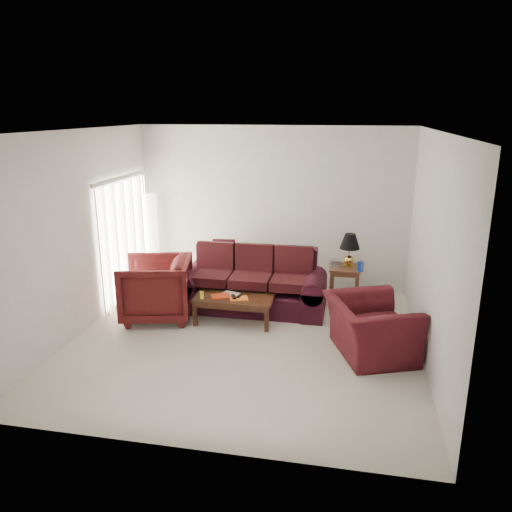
{
  "coord_description": "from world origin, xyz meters",
  "views": [
    {
      "loc": [
        1.44,
        -6.54,
        3.26
      ],
      "look_at": [
        0.0,
        0.85,
        1.05
      ],
      "focal_mm": 35.0,
      "sensor_mm": 36.0,
      "label": 1
    }
  ],
  "objects_px": {
    "sofa": "(252,281)",
    "armchair_left": "(156,289)",
    "armchair_right": "(371,328)",
    "coffee_table": "(234,309)",
    "end_table": "(344,282)",
    "floor_lamp": "(152,238)"
  },
  "relations": [
    {
      "from": "end_table",
      "to": "floor_lamp",
      "type": "bearing_deg",
      "value": 177.35
    },
    {
      "from": "armchair_right",
      "to": "coffee_table",
      "type": "height_order",
      "value": "armchair_right"
    },
    {
      "from": "sofa",
      "to": "armchair_left",
      "type": "xyz_separation_m",
      "value": [
        -1.43,
        -0.67,
        -0.0
      ]
    },
    {
      "from": "sofa",
      "to": "armchair_left",
      "type": "height_order",
      "value": "sofa"
    },
    {
      "from": "armchair_right",
      "to": "coffee_table",
      "type": "relative_size",
      "value": 0.97
    },
    {
      "from": "sofa",
      "to": "armchair_right",
      "type": "distance_m",
      "value": 2.32
    },
    {
      "from": "sofa",
      "to": "armchair_left",
      "type": "distance_m",
      "value": 1.58
    },
    {
      "from": "sofa",
      "to": "end_table",
      "type": "height_order",
      "value": "sofa"
    },
    {
      "from": "armchair_right",
      "to": "coffee_table",
      "type": "bearing_deg",
      "value": 50.93
    },
    {
      "from": "floor_lamp",
      "to": "armchair_left",
      "type": "relative_size",
      "value": 1.61
    },
    {
      "from": "sofa",
      "to": "end_table",
      "type": "xyz_separation_m",
      "value": [
        1.53,
        0.81,
        -0.21
      ]
    },
    {
      "from": "sofa",
      "to": "armchair_right",
      "type": "xyz_separation_m",
      "value": [
        1.92,
        -1.29,
        -0.11
      ]
    },
    {
      "from": "end_table",
      "to": "floor_lamp",
      "type": "xyz_separation_m",
      "value": [
        -3.68,
        0.17,
        0.59
      ]
    },
    {
      "from": "armchair_left",
      "to": "sofa",
      "type": "bearing_deg",
      "value": 101.69
    },
    {
      "from": "sofa",
      "to": "armchair_right",
      "type": "bearing_deg",
      "value": -35.26
    },
    {
      "from": "floor_lamp",
      "to": "coffee_table",
      "type": "relative_size",
      "value": 1.42
    },
    {
      "from": "armchair_left",
      "to": "armchair_right",
      "type": "bearing_deg",
      "value": 66.09
    },
    {
      "from": "armchair_left",
      "to": "coffee_table",
      "type": "relative_size",
      "value": 0.88
    },
    {
      "from": "sofa",
      "to": "armchair_left",
      "type": "bearing_deg",
      "value": -156.25
    },
    {
      "from": "sofa",
      "to": "end_table",
      "type": "bearing_deg",
      "value": 26.64
    },
    {
      "from": "end_table",
      "to": "armchair_left",
      "type": "xyz_separation_m",
      "value": [
        -2.96,
        -1.48,
        0.21
      ]
    },
    {
      "from": "sofa",
      "to": "floor_lamp",
      "type": "xyz_separation_m",
      "value": [
        -2.16,
        0.98,
        0.38
      ]
    }
  ]
}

